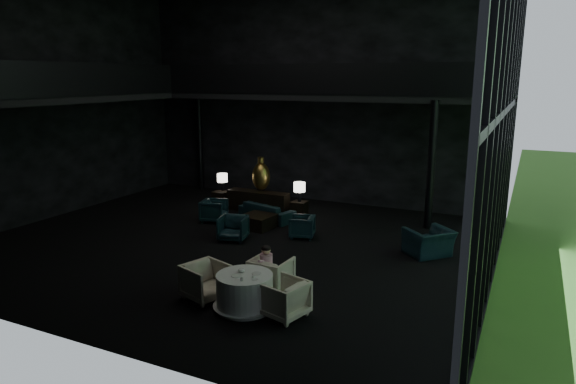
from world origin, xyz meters
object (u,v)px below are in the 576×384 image
at_px(window_armchair, 429,237).
at_px(dining_chair_north, 271,271).
at_px(console, 258,201).
at_px(dining_table, 245,294).
at_px(dining_chair_west, 206,278).
at_px(lounge_armchair_west, 214,209).
at_px(child, 266,259).
at_px(table_lamp_left, 222,179).
at_px(side_table_right, 299,209).
at_px(bronze_urn, 261,176).
at_px(sofa, 267,209).
at_px(side_table_left, 221,199).
at_px(table_lamp_right, 299,188).
at_px(lounge_armchair_south, 233,227).
at_px(lounge_armchair_east, 302,227).
at_px(dining_chair_east, 284,295).
at_px(coffee_table, 258,221).

height_order(window_armchair, dining_chair_north, window_armchair).
relative_size(console, window_armchair, 1.96).
distance_m(dining_table, dining_chair_west, 1.03).
bearing_deg(lounge_armchair_west, child, -151.16).
distance_m(console, table_lamp_left, 1.74).
relative_size(side_table_right, lounge_armchair_west, 0.64).
bearing_deg(side_table_right, child, -72.48).
height_order(bronze_urn, lounge_armchair_west, bronze_urn).
xyz_separation_m(sofa, dining_chair_north, (2.79, -5.08, 0.09)).
distance_m(side_table_left, dining_chair_west, 8.09).
relative_size(window_armchair, dining_chair_north, 1.28).
relative_size(table_lamp_right, lounge_armchair_south, 0.82).
height_order(lounge_armchair_east, dining_chair_north, dining_chair_north).
relative_size(lounge_armchair_west, window_armchair, 0.71).
xyz_separation_m(lounge_armchair_south, dining_chair_west, (1.59, -3.71, 0.07)).
xyz_separation_m(table_lamp_right, lounge_armchair_west, (-2.29, -1.75, -0.59)).
xyz_separation_m(sofa, dining_chair_west, (1.73, -6.10, 0.12)).
height_order(lounge_armchair_west, dining_chair_east, dining_chair_east).
height_order(dining_table, dining_chair_north, dining_chair_north).
height_order(lounge_armchair_west, dining_chair_north, dining_chair_north).
relative_size(sofa, window_armchair, 1.59).
bearing_deg(lounge_armchair_west, console, -37.43).
distance_m(window_armchair, dining_chair_west, 6.17).
bearing_deg(console, lounge_armchair_west, -111.58).
relative_size(side_table_left, lounge_armchair_east, 0.84).
bearing_deg(console, sofa, -46.32).
distance_m(bronze_urn, table_lamp_right, 1.63).
bearing_deg(side_table_right, table_lamp_left, 176.59).
bearing_deg(dining_chair_east, table_lamp_right, -143.08).
height_order(bronze_urn, window_armchair, bronze_urn).
relative_size(dining_table, dining_chair_west, 1.38).
bearing_deg(lounge_armchair_south, side_table_left, 114.24).
distance_m(console, lounge_armchair_east, 3.35).
distance_m(sofa, lounge_armchair_west, 1.74).
bearing_deg(child, dining_chair_north, -133.10).
relative_size(sofa, dining_chair_north, 2.04).
xyz_separation_m(window_armchair, child, (-2.83, -3.91, 0.25)).
bearing_deg(console, dining_chair_east, -57.68).
relative_size(console, table_lamp_left, 3.58).
xyz_separation_m(console, lounge_armchair_south, (0.92, -3.20, 0.04)).
bearing_deg(dining_chair_north, dining_chair_west, 47.06).
height_order(lounge_armchair_south, coffee_table, lounge_armchair_south).
distance_m(side_table_left, lounge_armchair_south, 4.12).
bearing_deg(dining_chair_west, console, 38.62).
height_order(bronze_urn, table_lamp_right, bronze_urn).
xyz_separation_m(lounge_armchair_west, dining_table, (4.21, -5.24, -0.09)).
bearing_deg(lounge_armchair_south, bronze_urn, 91.50).
bearing_deg(sofa, side_table_left, -5.01).
distance_m(side_table_left, table_lamp_right, 3.28).
distance_m(sofa, window_armchair, 5.69).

